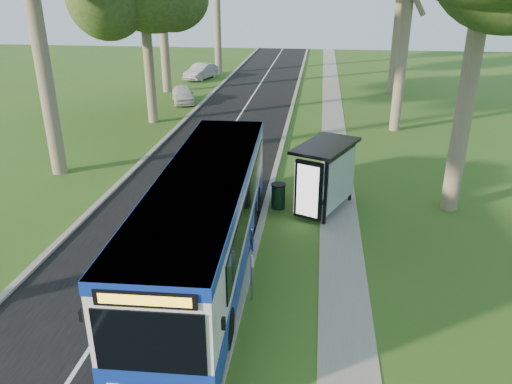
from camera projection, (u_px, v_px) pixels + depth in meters
ground at (248, 273)px, 16.00m from camera, size 120.00×120.00×0.00m
road at (208, 165)px, 25.55m from camera, size 7.00×100.00×0.02m
kerb_east at (276, 167)px, 25.13m from camera, size 0.25×100.00×0.12m
kerb_west at (142, 161)px, 25.94m from camera, size 0.25×100.00×0.12m
centre_line at (208, 164)px, 25.55m from camera, size 0.12×100.00×0.00m
footpath at (336, 170)px, 24.80m from camera, size 1.50×100.00×0.02m
bus at (206, 219)px, 15.74m from camera, size 3.03×12.49×3.29m
bus_stop_sign at (252, 256)px, 14.13m from camera, size 0.14×0.32×2.30m
bus_shelter at (329, 168)px, 19.44m from camera, size 2.89×3.65×2.77m
litter_bin at (278, 196)px, 20.47m from camera, size 0.60×0.60×1.06m
car_white at (183, 94)px, 38.62m from camera, size 2.78×4.20×1.33m
car_silver at (201, 72)px, 48.19m from camera, size 2.73×4.69×1.46m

